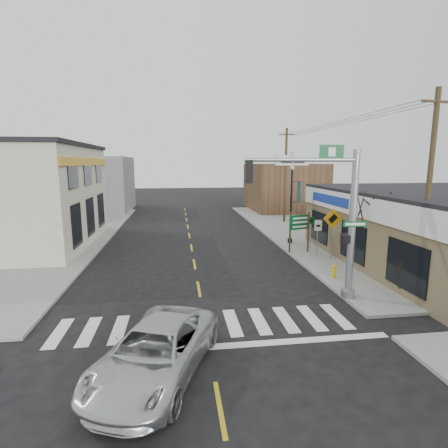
{
  "coord_description": "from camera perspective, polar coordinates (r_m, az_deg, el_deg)",
  "views": [
    {
      "loc": [
        -0.89,
        -11.33,
        5.73
      ],
      "look_at": [
        1.33,
        5.18,
        2.8
      ],
      "focal_mm": 28.0,
      "sensor_mm": 36.0,
      "label": 1
    }
  ],
  "objects": [
    {
      "name": "ground",
      "position": [
        12.72,
        -2.97,
        -16.8
      ],
      "size": [
        140.0,
        140.0,
        0.0
      ],
      "primitive_type": "plane",
      "color": "black",
      "rests_on": "ground"
    },
    {
      "name": "sidewalk_right",
      "position": [
        26.86,
        14.14,
        -2.5
      ],
      "size": [
        6.0,
        38.0,
        0.13
      ],
      "primitive_type": "cube",
      "color": "gray",
      "rests_on": "ground"
    },
    {
      "name": "sidewalk_left",
      "position": [
        26.26,
        -25.49,
        -3.47
      ],
      "size": [
        6.0,
        38.0,
        0.13
      ],
      "primitive_type": "cube",
      "color": "gray",
      "rests_on": "ground"
    },
    {
      "name": "center_line",
      "position": [
        20.18,
        -4.86,
        -6.54
      ],
      "size": [
        0.12,
        56.0,
        0.01
      ],
      "primitive_type": "cube",
      "color": "gold",
      "rests_on": "ground"
    },
    {
      "name": "crosswalk",
      "position": [
        13.08,
        -3.12,
        -16.0
      ],
      "size": [
        11.0,
        2.2,
        0.01
      ],
      "primitive_type": "cube",
      "color": "silver",
      "rests_on": "ground"
    },
    {
      "name": "bldg_distant_right",
      "position": [
        43.39,
        9.69,
        5.97
      ],
      "size": [
        8.0,
        10.0,
        5.6
      ],
      "primitive_type": "cube",
      "color": "brown",
      "rests_on": "ground"
    },
    {
      "name": "bldg_distant_left",
      "position": [
        44.56,
        -20.88,
        6.07
      ],
      "size": [
        9.0,
        10.0,
        6.4
      ],
      "primitive_type": "cube",
      "color": "slate",
      "rests_on": "ground"
    },
    {
      "name": "suv",
      "position": [
        10.2,
        -11.08,
        -19.72
      ],
      "size": [
        4.02,
        5.6,
        1.42
      ],
      "primitive_type": "imported",
      "rotation": [
        0.0,
        0.0,
        -0.37
      ],
      "color": "#B9BCBF",
      "rests_on": "ground"
    },
    {
      "name": "traffic_signal_pole",
      "position": [
        14.79,
        17.79,
        2.31
      ],
      "size": [
        4.97,
        0.38,
        6.3
      ],
      "rotation": [
        0.0,
        0.0,
        -0.07
      ],
      "color": "gray",
      "rests_on": "sidewalk_right"
    },
    {
      "name": "guide_sign",
      "position": [
        22.4,
        12.25,
        -0.33
      ],
      "size": [
        1.47,
        0.13,
        2.58
      ],
      "rotation": [
        0.0,
        0.0,
        0.29
      ],
      "color": "#463720",
      "rests_on": "sidewalk_right"
    },
    {
      "name": "fire_hydrant",
      "position": [
        18.19,
        17.53,
        -7.24
      ],
      "size": [
        0.21,
        0.21,
        0.67
      ],
      "rotation": [
        0.0,
        0.0,
        -0.41
      ],
      "color": "gold",
      "rests_on": "sidewalk_right"
    },
    {
      "name": "ped_crossing_sign",
      "position": [
        21.12,
        17.29,
        -0.18
      ],
      "size": [
        1.17,
        0.08,
        3.01
      ],
      "rotation": [
        0.0,
        0.0,
        -0.04
      ],
      "color": "gray",
      "rests_on": "sidewalk_right"
    },
    {
      "name": "lamp_post",
      "position": [
        24.82,
        11.05,
        4.07
      ],
      "size": [
        0.7,
        0.55,
        5.39
      ],
      "rotation": [
        0.0,
        0.0,
        -0.07
      ],
      "color": "black",
      "rests_on": "sidewalk_right"
    },
    {
      "name": "dance_center_sign",
      "position": [
        29.41,
        11.03,
        8.44
      ],
      "size": [
        3.05,
        0.19,
        6.48
      ],
      "rotation": [
        0.0,
        0.0,
        0.2
      ],
      "color": "gray",
      "rests_on": "sidewalk_right"
    },
    {
      "name": "bare_tree",
      "position": [
        18.64,
        23.21,
        4.02
      ],
      "size": [
        2.5,
        2.5,
        4.99
      ],
      "rotation": [
        0.0,
        0.0,
        -0.34
      ],
      "color": "black",
      "rests_on": "sidewalk_right"
    },
    {
      "name": "shrub_front",
      "position": [
        17.29,
        28.2,
        -8.65
      ],
      "size": [
        1.14,
        1.14,
        0.86
      ],
      "primitive_type": "ellipsoid",
      "color": "#163416",
      "rests_on": "sidewalk_right"
    },
    {
      "name": "shrub_back",
      "position": [
        22.92,
        18.58,
        -3.72
      ],
      "size": [
        1.01,
        1.01,
        0.76
      ],
      "primitive_type": "ellipsoid",
      "color": "black",
      "rests_on": "sidewalk_right"
    },
    {
      "name": "utility_pole_near",
      "position": [
        16.91,
        30.38,
        4.52
      ],
      "size": [
        1.49,
        0.22,
        8.57
      ],
      "rotation": [
        0.0,
        0.0,
        0.12
      ],
      "color": "#463920",
      "rests_on": "sidewalk_right"
    },
    {
      "name": "utility_pole_far",
      "position": [
        33.78,
        10.01,
        7.96
      ],
      "size": [
        1.52,
        0.23,
        8.77
      ],
      "rotation": [
        0.0,
        0.0,
        0.03
      ],
      "color": "#473420",
      "rests_on": "sidewalk_right"
    }
  ]
}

